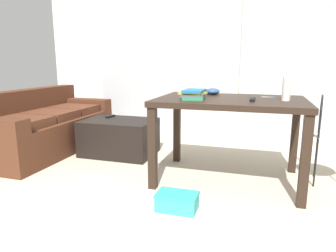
{
  "coord_description": "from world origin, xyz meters",
  "views": [
    {
      "loc": [
        0.55,
        -1.3,
        1.12
      ],
      "look_at": [
        -0.4,
        1.78,
        0.44
      ],
      "focal_mm": 32.29,
      "sensor_mm": 36.0,
      "label": 1
    }
  ],
  "objects_px": {
    "coffee_table": "(119,137)",
    "tv_remote_primary": "(110,116)",
    "shoebox": "(177,201)",
    "scissors": "(270,97)",
    "bottle_near": "(286,89)",
    "book_stack": "(194,94)",
    "craft_table": "(230,109)",
    "couch": "(45,127)",
    "wire_chair": "(328,129)",
    "tv_remote_on_table": "(253,99)",
    "bowl": "(213,91)"
  },
  "relations": [
    {
      "from": "craft_table",
      "to": "shoebox",
      "type": "xyz_separation_m",
      "value": [
        -0.3,
        -0.74,
        -0.62
      ]
    },
    {
      "from": "bottle_near",
      "to": "coffee_table",
      "type": "bearing_deg",
      "value": 165.24
    },
    {
      "from": "coffee_table",
      "to": "craft_table",
      "type": "height_order",
      "value": "craft_table"
    },
    {
      "from": "craft_table",
      "to": "wire_chair",
      "type": "bearing_deg",
      "value": 11.79
    },
    {
      "from": "bottle_near",
      "to": "book_stack",
      "type": "height_order",
      "value": "bottle_near"
    },
    {
      "from": "book_stack",
      "to": "tv_remote_primary",
      "type": "distance_m",
      "value": 1.49
    },
    {
      "from": "couch",
      "to": "coffee_table",
      "type": "bearing_deg",
      "value": 7.13
    },
    {
      "from": "book_stack",
      "to": "shoebox",
      "type": "bearing_deg",
      "value": -88.47
    },
    {
      "from": "coffee_table",
      "to": "scissors",
      "type": "relative_size",
      "value": 7.03
    },
    {
      "from": "craft_table",
      "to": "bowl",
      "type": "bearing_deg",
      "value": 126.1
    },
    {
      "from": "craft_table",
      "to": "shoebox",
      "type": "distance_m",
      "value": 1.01
    },
    {
      "from": "wire_chair",
      "to": "book_stack",
      "type": "relative_size",
      "value": 2.7
    },
    {
      "from": "shoebox",
      "to": "scissors",
      "type": "bearing_deg",
      "value": 55.21
    },
    {
      "from": "couch",
      "to": "book_stack",
      "type": "height_order",
      "value": "book_stack"
    },
    {
      "from": "book_stack",
      "to": "tv_remote_on_table",
      "type": "xyz_separation_m",
      "value": [
        0.52,
        0.02,
        -0.03
      ]
    },
    {
      "from": "craft_table",
      "to": "scissors",
      "type": "distance_m",
      "value": 0.41
    },
    {
      "from": "tv_remote_primary",
      "to": "tv_remote_on_table",
      "type": "bearing_deg",
      "value": -15.27
    },
    {
      "from": "bowl",
      "to": "scissors",
      "type": "bearing_deg",
      "value": -9.53
    },
    {
      "from": "book_stack",
      "to": "scissors",
      "type": "relative_size",
      "value": 2.54
    },
    {
      "from": "tv_remote_primary",
      "to": "couch",
      "type": "bearing_deg",
      "value": -154.62
    },
    {
      "from": "bottle_near",
      "to": "shoebox",
      "type": "height_order",
      "value": "bottle_near"
    },
    {
      "from": "wire_chair",
      "to": "book_stack",
      "type": "height_order",
      "value": "book_stack"
    },
    {
      "from": "bottle_near",
      "to": "book_stack",
      "type": "distance_m",
      "value": 0.8
    },
    {
      "from": "scissors",
      "to": "coffee_table",
      "type": "bearing_deg",
      "value": 171.65
    },
    {
      "from": "coffee_table",
      "to": "tv_remote_primary",
      "type": "distance_m",
      "value": 0.33
    },
    {
      "from": "craft_table",
      "to": "bottle_near",
      "type": "bearing_deg",
      "value": -4.6
    },
    {
      "from": "bowl",
      "to": "bottle_near",
      "type": "bearing_deg",
      "value": -25.54
    },
    {
      "from": "tv_remote_on_table",
      "to": "bottle_near",
      "type": "bearing_deg",
      "value": 17.74
    },
    {
      "from": "bowl",
      "to": "tv_remote_on_table",
      "type": "height_order",
      "value": "bowl"
    },
    {
      "from": "couch",
      "to": "coffee_table",
      "type": "height_order",
      "value": "couch"
    },
    {
      "from": "coffee_table",
      "to": "wire_chair",
      "type": "bearing_deg",
      "value": -6.75
    },
    {
      "from": "craft_table",
      "to": "book_stack",
      "type": "bearing_deg",
      "value": -156.73
    },
    {
      "from": "wire_chair",
      "to": "tv_remote_primary",
      "type": "bearing_deg",
      "value": 170.4
    },
    {
      "from": "wire_chair",
      "to": "tv_remote_primary",
      "type": "relative_size",
      "value": 5.14
    },
    {
      "from": "bowl",
      "to": "tv_remote_on_table",
      "type": "relative_size",
      "value": 0.81
    },
    {
      "from": "couch",
      "to": "shoebox",
      "type": "xyz_separation_m",
      "value": [
        2.05,
        -1.06,
        -0.24
      ]
    },
    {
      "from": "bowl",
      "to": "scissors",
      "type": "xyz_separation_m",
      "value": [
        0.56,
        -0.09,
        -0.03
      ]
    },
    {
      "from": "tv_remote_on_table",
      "to": "scissors",
      "type": "bearing_deg",
      "value": 65.99
    },
    {
      "from": "book_stack",
      "to": "shoebox",
      "type": "distance_m",
      "value": 0.97
    },
    {
      "from": "wire_chair",
      "to": "scissors",
      "type": "relative_size",
      "value": 6.87
    },
    {
      "from": "couch",
      "to": "tv_remote_primary",
      "type": "bearing_deg",
      "value": 18.6
    },
    {
      "from": "tv_remote_on_table",
      "to": "tv_remote_primary",
      "type": "distance_m",
      "value": 1.93
    },
    {
      "from": "tv_remote_primary",
      "to": "shoebox",
      "type": "bearing_deg",
      "value": -39.99
    },
    {
      "from": "tv_remote_on_table",
      "to": "shoebox",
      "type": "relative_size",
      "value": 0.58
    },
    {
      "from": "scissors",
      "to": "tv_remote_primary",
      "type": "bearing_deg",
      "value": 168.22
    },
    {
      "from": "wire_chair",
      "to": "book_stack",
      "type": "bearing_deg",
      "value": -165.0
    },
    {
      "from": "couch",
      "to": "book_stack",
      "type": "distance_m",
      "value": 2.15
    },
    {
      "from": "couch",
      "to": "scissors",
      "type": "relative_size",
      "value": 15.47
    },
    {
      "from": "book_stack",
      "to": "shoebox",
      "type": "height_order",
      "value": "book_stack"
    },
    {
      "from": "coffee_table",
      "to": "scissors",
      "type": "distance_m",
      "value": 1.83
    }
  ]
}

